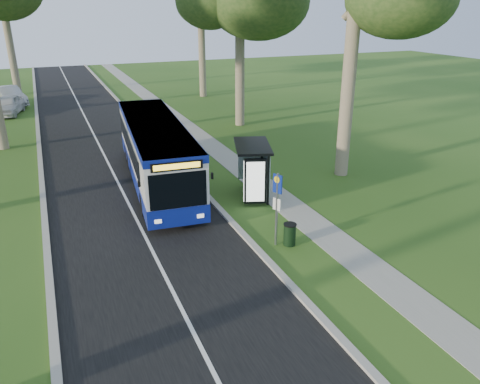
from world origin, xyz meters
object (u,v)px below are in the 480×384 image
object	(u,v)px
bus_stop_sign	(277,202)
litter_bin	(290,234)
bus	(156,153)
car_silver	(9,96)
car_white	(8,105)
bus_shelter	(259,162)

from	to	relation	value
bus_stop_sign	litter_bin	bearing A→B (deg)	-46.80
bus	car_silver	distance (m)	25.17
car_white	bus	bearing A→B (deg)	-57.32
bus_stop_sign	car_white	bearing A→B (deg)	86.28
bus	litter_bin	size ratio (longest dim) A/B	13.93
bus_shelter	car_silver	bearing A→B (deg)	130.65
bus	litter_bin	world-z (taller)	bus
car_white	car_silver	distance (m)	3.98
car_white	litter_bin	bearing A→B (deg)	-57.36
bus_shelter	car_silver	world-z (taller)	bus_shelter
bus	litter_bin	bearing A→B (deg)	-64.76
bus_stop_sign	car_silver	bearing A→B (deg)	84.07
bus_shelter	bus_stop_sign	bearing A→B (deg)	-88.31
bus	bus_shelter	size ratio (longest dim) A/B	3.73
car_white	car_silver	xyz separation A→B (m)	(-0.03, 3.98, 0.05)
bus_shelter	litter_bin	world-z (taller)	bus_shelter
bus_shelter	car_white	xyz separation A→B (m)	(-11.19, 23.61, -0.94)
bus	bus_shelter	xyz separation A→B (m)	(3.83, -3.55, 0.11)
bus_shelter	car_white	size ratio (longest dim) A/B	0.70
bus_stop_sign	car_white	world-z (taller)	bus_stop_sign
car_white	bus_stop_sign	bearing A→B (deg)	-58.06
bus_stop_sign	car_silver	world-z (taller)	bus_stop_sign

